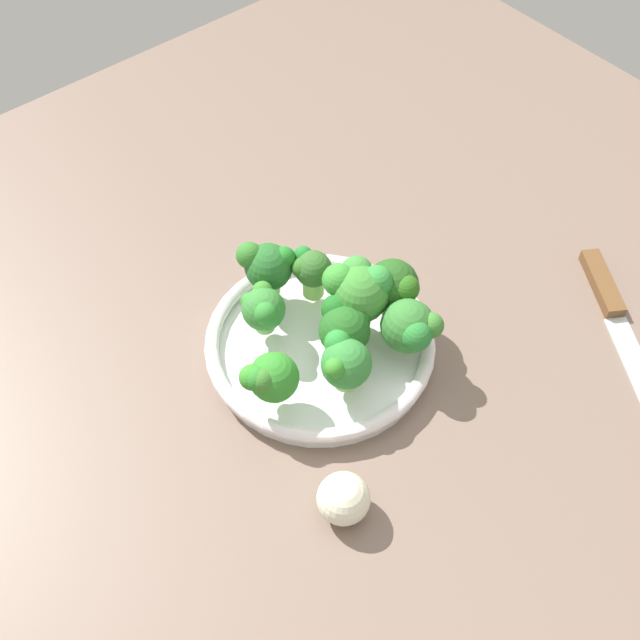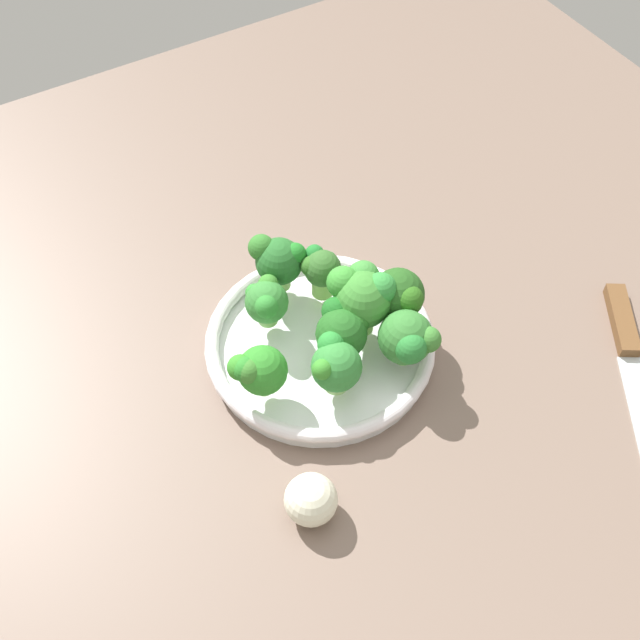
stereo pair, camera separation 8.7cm
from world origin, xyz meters
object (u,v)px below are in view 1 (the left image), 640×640
broccoli_floret_1 (312,269)px  broccoli_floret_7 (269,378)px  broccoli_floret_4 (345,327)px  broccoli_floret_6 (345,362)px  broccoli_floret_3 (263,308)px  broccoli_floret_5 (359,290)px  bowl (320,345)px  broccoli_floret_8 (411,328)px  broccoli_floret_0 (267,266)px  broccoli_floret_2 (395,287)px  garlic_bulb (343,499)px  knife (616,316)px

broccoli_floret_1 → broccoli_floret_7: 14.92cm
broccoli_floret_4 → broccoli_floret_6: bearing=-130.8°
broccoli_floret_1 → broccoli_floret_3: bearing=-175.0°
broccoli_floret_5 → broccoli_floret_7: 13.89cm
bowl → broccoli_floret_3: bearing=127.8°
broccoli_floret_1 → broccoli_floret_5: size_ratio=0.78×
bowl → broccoli_floret_8: broccoli_floret_8 is taller
broccoli_floret_8 → broccoli_floret_7: bearing=163.9°
broccoli_floret_3 → broccoli_floret_8: bearing=-50.3°
broccoli_floret_0 → broccoli_floret_1: size_ratio=1.11×
broccoli_floret_2 → broccoli_floret_6: 10.91cm
bowl → broccoli_floret_8: 10.81cm
broccoli_floret_1 → broccoli_floret_5: bearing=-78.1°
broccoli_floret_4 → broccoli_floret_5: (3.66, 1.99, 1.46)cm
broccoli_floret_4 → garlic_bulb: bearing=-130.9°
bowl → broccoli_floret_0: bearing=91.0°
broccoli_floret_1 → broccoli_floret_2: 9.38cm
broccoli_floret_2 → broccoli_floret_4: broccoli_floret_2 is taller
broccoli_floret_8 → broccoli_floret_5: bearing=103.0°
broccoli_floret_6 → broccoli_floret_7: bearing=155.6°
broccoli_floret_0 → knife: size_ratio=0.29×
broccoli_floret_2 → broccoli_floret_7: 17.38cm
bowl → broccoli_floret_8: size_ratio=3.91×
bowl → broccoli_floret_3: (-3.81, 4.92, 4.68)cm
broccoli_floret_3 → broccoli_floret_5: 10.41cm
broccoli_floret_3 → broccoli_floret_5: size_ratio=0.71×
broccoli_floret_2 → garlic_bulb: broccoli_floret_2 is taller
broccoli_floret_2 → broccoli_floret_4: size_ratio=1.08×
broccoli_floret_5 → broccoli_floret_7: broccoli_floret_5 is taller
broccoli_floret_5 → broccoli_floret_8: 6.81cm
broccoli_floret_6 → broccoli_floret_7: 7.81cm
bowl → broccoli_floret_4: (1.11, -2.70, 4.94)cm
bowl → garlic_bulb: (-10.42, -16.01, 1.15)cm
broccoli_floret_0 → knife: 40.21cm
broccoli_floret_8 → broccoli_floret_6: bearing=171.8°
broccoli_floret_0 → broccoli_floret_6: (-1.64, -14.93, -0.60)cm
broccoli_floret_4 → broccoli_floret_6: broccoli_floret_4 is taller
bowl → broccoli_floret_2: bearing=-15.6°
broccoli_floret_5 → broccoli_floret_2: bearing=-24.1°
broccoli_floret_2 → broccoli_floret_1: bearing=122.4°
broccoli_floret_1 → broccoli_floret_4: size_ratio=0.94×
broccoli_floret_4 → garlic_bulb: size_ratio=1.25×
broccoli_floret_0 → knife: broccoli_floret_0 is taller
broccoli_floret_5 → broccoli_floret_7: (-13.67, -2.12, -1.33)cm
broccoli_floret_6 → garlic_bulb: broccoli_floret_6 is taller
broccoli_floret_5 → knife: bearing=-35.4°
broccoli_floret_5 → broccoli_floret_6: size_ratio=1.32×
broccoli_floret_5 → broccoli_floret_3: bearing=146.7°
broccoli_floret_0 → broccoli_floret_2: size_ratio=0.97×
broccoli_floret_3 → broccoli_floret_4: size_ratio=0.86×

